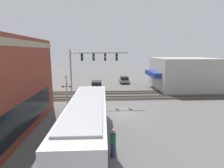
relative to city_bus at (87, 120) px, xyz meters
name	(u,v)px	position (x,y,z in m)	size (l,w,h in m)	color
ground_plane	(119,113)	(5.99, -2.80, -1.69)	(120.00, 120.00, 0.00)	#605E5B
shop_building	(183,73)	(18.37, -15.19, 0.95)	(9.08, 11.07, 5.29)	#B2ADA3
city_bus	(87,120)	(0.00, 0.00, 0.00)	(11.65, 2.59, 3.06)	silver
traffic_signal_gantry	(90,63)	(10.93, 0.61, 3.33)	(0.42, 7.43, 6.66)	gray
crossing_signal	(67,86)	(9.18, 3.27, 0.60)	(1.41, 1.18, 3.81)	gray
rail_track_near	(115,98)	(11.99, -2.80, -1.66)	(2.60, 60.00, 0.15)	#332D28
rail_track_far	(114,93)	(15.19, -2.80, -1.66)	(2.60, 60.00, 0.15)	#332D28
parked_car_white	(97,86)	(17.76, 0.00, -1.00)	(4.34, 1.82, 1.50)	silver
parked_car_grey	(124,80)	(24.03, -5.40, -1.06)	(4.23, 1.82, 1.35)	slate
pedestrian_near_bus	(113,143)	(-1.76, -1.69, -0.75)	(0.34, 0.34, 1.83)	#2D3351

